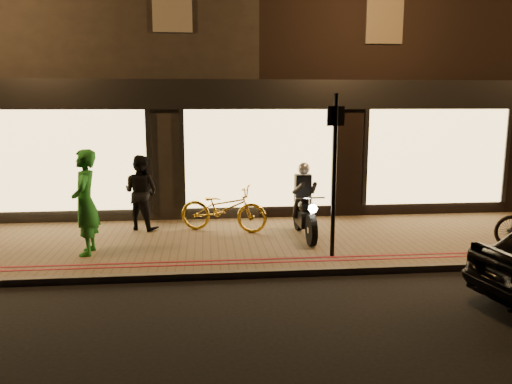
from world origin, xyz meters
TOP-DOWN VIEW (x-y plane):
  - ground at (0.00, 0.00)m, footprint 90.00×90.00m
  - sidewalk at (0.00, 2.00)m, footprint 50.00×4.00m
  - kerb_stone at (0.00, 0.05)m, footprint 50.00×0.14m
  - red_kerb_lines at (0.00, 0.55)m, footprint 50.00×0.26m
  - building_row at (-0.00, 8.99)m, footprint 48.00×10.11m
  - motorcycle at (0.77, 2.13)m, footprint 0.60×1.94m
  - sign_post at (1.03, 0.74)m, footprint 0.34×0.13m
  - bicycle_gold at (-0.93, 2.77)m, footprint 2.09×1.27m
  - person_green at (-3.56, 1.33)m, footprint 0.52×0.75m
  - person_dark at (-2.77, 3.16)m, footprint 1.03×0.95m

SIDE VIEW (x-z plane):
  - ground at x=0.00m, z-range 0.00..0.00m
  - sidewalk at x=0.00m, z-range 0.00..0.12m
  - kerb_stone at x=0.00m, z-range 0.00..0.12m
  - red_kerb_lines at x=0.00m, z-range 0.12..0.13m
  - bicycle_gold at x=-0.93m, z-range 0.12..1.16m
  - motorcycle at x=0.77m, z-range -0.06..1.53m
  - person_dark at x=-2.77m, z-range 0.12..1.81m
  - person_green at x=-3.56m, z-range 0.12..2.11m
  - sign_post at x=1.03m, z-range 0.30..3.30m
  - building_row at x=0.00m, z-range 0.00..8.50m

